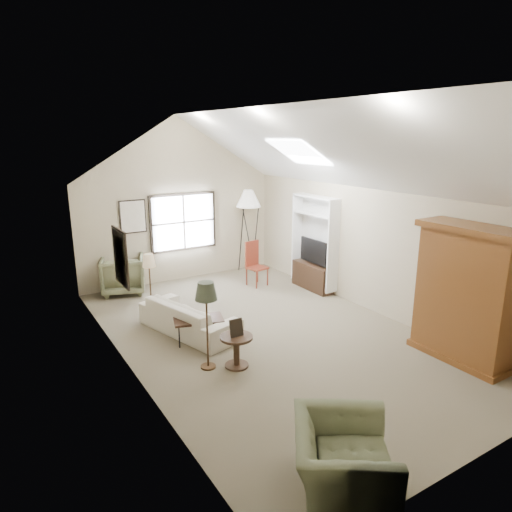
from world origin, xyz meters
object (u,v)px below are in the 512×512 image
armchair_far (123,274)px  side_chair (257,264)px  armoire (467,294)px  coffee_table (199,330)px  armchair_near (343,461)px  sofa (189,316)px  side_table (237,351)px

armchair_far → side_chair: side_chair is taller
armoire → coffee_table: (-3.36, 2.81, -0.88)m
armoire → armchair_near: size_ratio=1.97×
sofa → coffee_table: (-0.02, -0.47, -0.08)m
coffee_table → side_table: 1.14m
sofa → armchair_near: (-0.28, -4.44, 0.06)m
armchair_near → side_chair: size_ratio=1.04×
armchair_near → side_chair: (2.78, 6.08, 0.17)m
side_chair → armchair_far: bearing=147.3°
armoire → sofa: size_ratio=1.07×
side_table → side_chair: size_ratio=0.48×
armchair_near → armoire: bearing=-36.6°
side_chair → armchair_near: bearing=-125.0°
armchair_near → coffee_table: 3.98m
side_table → sofa: bearing=93.6°
sofa → side_chair: size_ratio=1.92×
side_table → side_chair: 4.03m
sofa → coffee_table: bearing=161.1°
armoire → armchair_far: (-3.73, 6.10, -0.67)m
armoire → sofa: 4.74m
armchair_far → side_table: bearing=115.1°
sofa → coffee_table: size_ratio=2.42×
armoire → side_table: size_ratio=4.27×
armchair_near → side_table: (0.38, 2.84, -0.11)m
coffee_table → armchair_far: bearing=96.4°
sofa → side_table: size_ratio=3.99×
coffee_table → side_table: size_ratio=1.65×
sofa → side_chair: 2.99m
armchair_far → armchair_near: bearing=109.6°
coffee_table → side_chair: side_chair is taller
side_table → side_chair: bearing=53.4°
armoire → sofa: (-3.34, 3.28, -0.80)m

